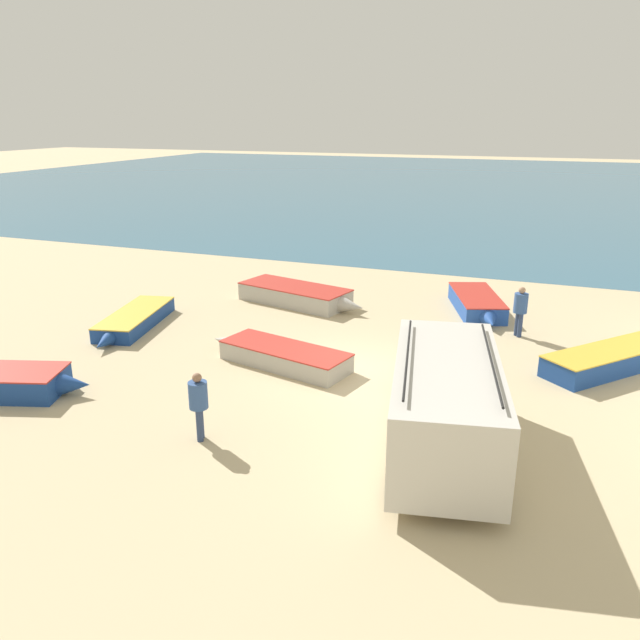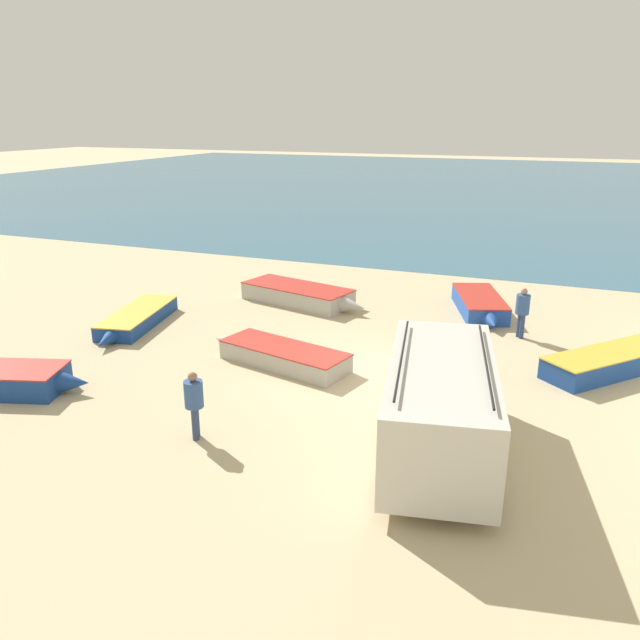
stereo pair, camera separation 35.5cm
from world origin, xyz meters
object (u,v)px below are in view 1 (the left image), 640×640
at_px(parked_van, 446,403).
at_px(fishing_rowboat_1, 298,295).
at_px(fishing_rowboat_0, 281,355).
at_px(fishing_rowboat_4, 477,304).
at_px(fisherman_1, 520,307).
at_px(fisherman_0, 198,400).
at_px(fishing_rowboat_2, 619,357).
at_px(fishing_rowboat_5, 0,382).
at_px(fishing_rowboat_3, 134,320).

height_order(parked_van, fishing_rowboat_1, parked_van).
bearing_deg(fishing_rowboat_0, fishing_rowboat_4, -109.56).
distance_m(fishing_rowboat_0, fishing_rowboat_1, 6.12).
xyz_separation_m(fishing_rowboat_4, fisherman_1, (1.59, -2.19, 0.68)).
relative_size(parked_van, fishing_rowboat_4, 1.31).
height_order(fisherman_0, fisherman_1, fisherman_1).
xyz_separation_m(fishing_rowboat_1, fishing_rowboat_2, (10.99, -2.63, -0.02)).
xyz_separation_m(fishing_rowboat_1, fisherman_1, (8.13, -0.88, 0.66)).
bearing_deg(fishing_rowboat_2, fisherman_1, 99.56).
xyz_separation_m(parked_van, fishing_rowboat_5, (-11.21, -1.08, -0.83)).
bearing_deg(fishing_rowboat_4, fishing_rowboat_2, 29.06).
bearing_deg(fishing_rowboat_4, fisherman_0, -40.38).
xyz_separation_m(fishing_rowboat_0, fishing_rowboat_1, (-1.88, 5.83, 0.05)).
relative_size(fishing_rowboat_3, fisherman_1, 2.90).
distance_m(fishing_rowboat_2, fisherman_1, 3.43).
xyz_separation_m(fishing_rowboat_0, fisherman_0, (0.13, -4.65, 0.67)).
xyz_separation_m(fishing_rowboat_0, fishing_rowboat_4, (4.66, 7.14, 0.03)).
relative_size(fishing_rowboat_0, fishing_rowboat_4, 1.09).
bearing_deg(fishing_rowboat_2, fisherman_0, 172.18).
height_order(fishing_rowboat_1, fisherman_0, fisherman_0).
bearing_deg(fishing_rowboat_3, fishing_rowboat_4, 106.24).
bearing_deg(fisherman_1, fisherman_0, 21.01).
relative_size(fishing_rowboat_1, fishing_rowboat_2, 1.10).
relative_size(parked_van, fishing_rowboat_3, 1.20).
bearing_deg(fishing_rowboat_0, fishing_rowboat_3, 1.63).
distance_m(fishing_rowboat_2, fishing_rowboat_5, 16.86).
bearing_deg(parked_van, fisherman_1, -17.94).
bearing_deg(fishing_rowboat_3, fishing_rowboat_0, 65.58).
bearing_deg(fishing_rowboat_0, fisherman_1, -128.06).
bearing_deg(fishing_rowboat_4, parked_van, -16.03).
bearing_deg(parked_van, fishing_rowboat_4, -7.87).
bearing_deg(fisherman_1, fishing_rowboat_0, 1.88).
distance_m(fishing_rowboat_2, fishing_rowboat_3, 15.28).
bearing_deg(fishing_rowboat_3, parked_van, 55.38).
bearing_deg(parked_van, fishing_rowboat_2, -41.69).
bearing_deg(fishing_rowboat_3, fishing_rowboat_1, 125.03).
xyz_separation_m(fishing_rowboat_0, fisherman_1, (6.25, 4.95, 0.71)).
bearing_deg(fishing_rowboat_5, fishing_rowboat_0, 18.78).
bearing_deg(fisherman_0, parked_van, -9.42).
relative_size(fishing_rowboat_2, fishing_rowboat_4, 1.09).
height_order(fishing_rowboat_2, fishing_rowboat_5, fishing_rowboat_5).
distance_m(fishing_rowboat_5, fisherman_0, 6.11).
bearing_deg(fishing_rowboat_0, parked_van, 161.31).
relative_size(fishing_rowboat_0, fishing_rowboat_2, 0.99).
bearing_deg(fishing_rowboat_1, fisherman_1, 7.77).
distance_m(fishing_rowboat_0, fisherman_0, 4.70).
distance_m(fishing_rowboat_3, fisherman_0, 8.59).
bearing_deg(fisherman_1, parked_van, 46.78).
height_order(fishing_rowboat_2, fishing_rowboat_3, fishing_rowboat_2).
height_order(fishing_rowboat_2, fishing_rowboat_4, fishing_rowboat_4).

